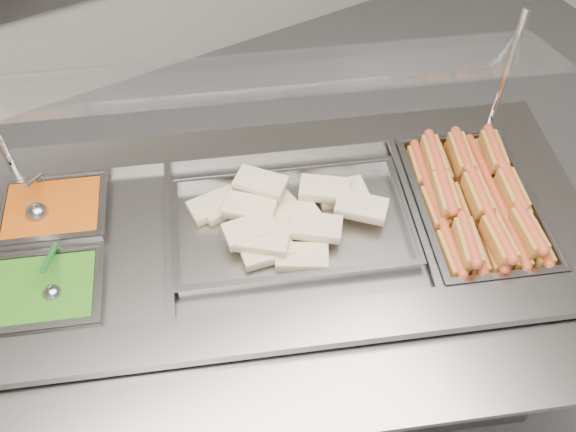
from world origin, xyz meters
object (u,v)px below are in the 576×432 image
steam_counter (274,303)px  serving_spoon (52,287)px  sneeze_guard (259,77)px  pan_wraps (291,226)px  pan_hotdogs (473,209)px  ladle (37,211)px

steam_counter → serving_spoon: bearing=172.7°
sneeze_guard → serving_spoon: 0.82m
pan_wraps → serving_spoon: 0.71m
steam_counter → pan_hotdogs: size_ratio=3.23×
pan_wraps → serving_spoon: serving_spoon is taller
pan_hotdogs → serving_spoon: 1.29m
steam_counter → serving_spoon: (-0.65, 0.08, 0.47)m
steam_counter → sneeze_guard: (0.08, 0.21, 0.84)m
steam_counter → pan_wraps: size_ratio=2.64×
pan_hotdogs → ladle: bearing=153.3°
pan_wraps → sneeze_guard: bearing=84.3°
steam_counter → sneeze_guard: bearing=69.0°
steam_counter → ladle: (-0.61, 0.38, 0.47)m
sneeze_guard → pan_hotdogs: size_ratio=2.59×
steam_counter → pan_wraps: pan_wraps is taller
steam_counter → sneeze_guard: sneeze_guard is taller
steam_counter → ladle: 0.86m
sneeze_guard → serving_spoon: bearing=-170.1°
steam_counter → serving_spoon: 0.81m
steam_counter → serving_spoon: size_ratio=11.72×
pan_hotdogs → pan_wraps: (-0.54, 0.21, 0.02)m
ladle → serving_spoon: ladle is taller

